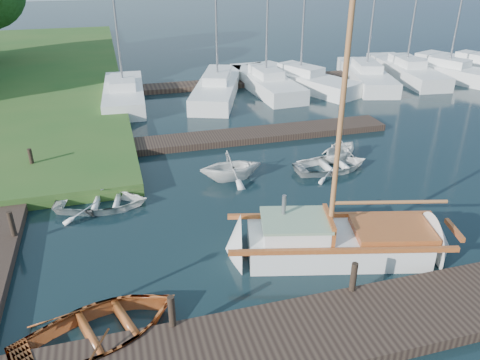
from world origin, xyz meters
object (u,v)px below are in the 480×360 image
object	(u,v)px
mooring_post_1	(172,311)
marina_boat_2	(266,81)
marina_boat_7	(480,66)
marina_boat_6	(448,71)
tender_a	(101,200)
marina_boat_0	(124,92)
mooring_post_4	(12,224)
tender_d	(341,147)
tender_b	(231,164)
sailboat	(341,243)
dinghy	(100,326)
marina_boat_4	(366,74)
mooring_post_2	(354,277)
mooring_post_5	(31,159)
marina_boat_1	(218,86)
marina_boat_3	(300,78)
tender_c	(332,163)
marina_boat_5	(406,69)

from	to	relation	value
mooring_post_1	marina_boat_2	bearing A→B (deg)	65.69
marina_boat_7	marina_boat_6	bearing A→B (deg)	80.25
tender_a	marina_boat_0	size ratio (longest dim) A/B	0.27
marina_boat_6	mooring_post_4	bearing A→B (deg)	94.65
tender_d	tender_b	bearing A→B (deg)	62.12
tender_d	sailboat	bearing A→B (deg)	119.52
tender_a	sailboat	bearing A→B (deg)	-114.63
marina_boat_2	tender_b	bearing A→B (deg)	152.32
dinghy	marina_boat_4	world-z (taller)	marina_boat_4
mooring_post_2	tender_b	world-z (taller)	tender_b
mooring_post_5	sailboat	world-z (taller)	sailboat
tender_a	marina_boat_6	size ratio (longest dim) A/B	0.29
marina_boat_1	marina_boat_3	distance (m)	5.56
sailboat	tender_b	xyz separation A→B (m)	(-1.79, 5.64, 0.29)
tender_c	marina_boat_0	bearing A→B (deg)	30.47
mooring_post_2	sailboat	size ratio (longest dim) A/B	0.08
sailboat	marina_boat_1	xyz separation A→B (m)	(0.41, 17.16, 0.23)
mooring_post_1	marina_boat_1	bearing A→B (deg)	73.71
marina_boat_4	mooring_post_5	bearing A→B (deg)	129.98
mooring_post_2	marina_boat_2	xyz separation A→B (m)	(4.25, 19.38, -0.13)
marina_boat_7	mooring_post_4	bearing A→B (deg)	95.11
dinghy	tender_d	bearing A→B (deg)	-70.80
marina_boat_3	marina_boat_4	bearing A→B (deg)	-116.83
mooring_post_5	marina_boat_7	world-z (taller)	marina_boat_7
marina_boat_0	marina_boat_6	bearing A→B (deg)	-88.09
mooring_post_1	mooring_post_2	xyz separation A→B (m)	(4.50, 0.00, 0.00)
tender_b	marina_boat_0	size ratio (longest dim) A/B	0.21
mooring_post_2	marina_boat_0	distance (m)	19.68
marina_boat_5	marina_boat_6	size ratio (longest dim) A/B	0.97
dinghy	marina_boat_0	distance (m)	18.93
mooring_post_1	marina_boat_6	world-z (taller)	marina_boat_6
dinghy	marina_boat_1	size ratio (longest dim) A/B	0.33
mooring_post_1	tender_d	bearing A→B (deg)	44.39
marina_boat_1	marina_boat_7	bearing A→B (deg)	-68.86
tender_a	marina_boat_4	size ratio (longest dim) A/B	0.27
marina_boat_5	marina_boat_4	bearing A→B (deg)	106.53
marina_boat_6	marina_boat_5	bearing A→B (deg)	42.21
mooring_post_1	tender_d	size ratio (longest dim) A/B	0.36
mooring_post_4	marina_boat_4	world-z (taller)	marina_boat_4
mooring_post_1	marina_boat_0	size ratio (longest dim) A/B	0.07
tender_a	tender_b	world-z (taller)	tender_b
sailboat	marina_boat_6	size ratio (longest dim) A/B	0.91
tender_c	marina_boat_0	size ratio (longest dim) A/B	0.27
mooring_post_5	marina_boat_6	bearing A→B (deg)	18.67
tender_c	tender_d	xyz separation A→B (m)	(0.78, 0.83, 0.27)
marina_boat_6	sailboat	bearing A→B (deg)	112.09
marina_boat_2	marina_boat_4	world-z (taller)	marina_boat_4
marina_boat_7	tender_c	bearing A→B (deg)	103.58
marina_boat_1	marina_boat_2	xyz separation A→B (m)	(3.19, 0.34, 0.00)
tender_a	dinghy	bearing A→B (deg)	-170.50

